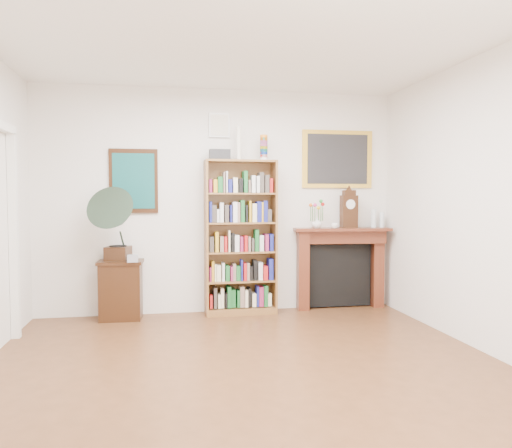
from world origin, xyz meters
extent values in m
cube|color=#4D2D17|center=(0.00, 0.00, -0.01)|extent=(4.50, 5.00, 0.01)
cube|color=white|center=(0.00, 0.00, 2.80)|extent=(4.50, 5.00, 0.01)
cube|color=silver|center=(0.00, 2.50, 1.40)|extent=(4.50, 0.01, 2.80)
cube|color=silver|center=(0.00, -2.50, 1.40)|extent=(4.50, 0.01, 2.80)
cube|color=white|center=(-2.21, 1.67, 1.05)|extent=(0.08, 0.08, 2.10)
cube|color=black|center=(-1.05, 2.48, 1.65)|extent=(0.58, 0.03, 0.78)
cube|color=#115152|center=(-1.05, 2.46, 1.65)|extent=(0.50, 0.01, 0.67)
cube|color=white|center=(0.00, 2.48, 2.35)|extent=(0.26, 0.03, 0.30)
cube|color=silver|center=(0.00, 2.46, 2.35)|extent=(0.22, 0.01, 0.26)
cube|color=gold|center=(1.55, 2.48, 1.95)|extent=(0.95, 0.03, 0.75)
cube|color=#262628|center=(1.55, 2.46, 1.95)|extent=(0.82, 0.01, 0.65)
cube|color=brown|center=(-0.18, 2.33, 0.95)|extent=(0.03, 0.31, 1.91)
cube|color=brown|center=(0.67, 2.33, 0.95)|extent=(0.03, 0.31, 1.91)
cube|color=brown|center=(0.24, 2.33, 1.90)|extent=(0.88, 0.33, 0.03)
cube|color=brown|center=(0.24, 2.33, 0.04)|extent=(0.88, 0.33, 0.08)
cube|color=brown|center=(0.24, 2.47, 0.95)|extent=(0.88, 0.03, 1.91)
cube|color=brown|center=(0.24, 2.33, 0.41)|extent=(0.83, 0.30, 0.02)
cube|color=brown|center=(0.24, 2.33, 0.77)|extent=(0.83, 0.30, 0.02)
cube|color=brown|center=(0.24, 2.33, 1.14)|extent=(0.83, 0.30, 0.02)
cube|color=brown|center=(0.24, 2.33, 1.50)|extent=(0.83, 0.30, 0.02)
cube|color=black|center=(-1.20, 2.29, 0.35)|extent=(0.53, 0.40, 0.70)
cube|color=#481B10|center=(1.07, 2.39, 0.51)|extent=(0.16, 0.20, 1.02)
cube|color=#481B10|center=(2.08, 2.39, 0.51)|extent=(0.16, 0.20, 1.02)
cube|color=#481B10|center=(1.57, 2.39, 0.94)|extent=(1.17, 0.29, 0.17)
cube|color=#481B10|center=(1.57, 2.35, 1.04)|extent=(1.27, 0.41, 0.04)
cube|color=black|center=(1.57, 2.44, 0.43)|extent=(0.84, 0.09, 0.82)
cube|color=black|center=(-1.23, 2.35, 0.78)|extent=(0.32, 0.32, 0.16)
cylinder|color=black|center=(-1.23, 2.35, 0.87)|extent=(0.25, 0.25, 0.01)
cone|color=#304637|center=(-1.23, 2.19, 1.23)|extent=(0.67, 0.77, 0.68)
cube|color=#BAB9C7|center=(-1.05, 2.14, 0.74)|extent=(0.12, 0.12, 0.08)
cube|color=black|center=(1.67, 2.35, 1.27)|extent=(0.22, 0.13, 0.42)
cylinder|color=white|center=(1.67, 2.29, 1.36)|extent=(0.12, 0.02, 0.12)
cube|color=black|center=(1.67, 2.35, 1.51)|extent=(0.16, 0.11, 0.08)
imported|color=silver|center=(1.23, 2.34, 1.12)|extent=(0.16, 0.16, 0.14)
imported|color=silver|center=(1.44, 2.26, 1.09)|extent=(0.12, 0.12, 0.07)
cylinder|color=silver|center=(2.02, 2.38, 1.18)|extent=(0.07, 0.07, 0.24)
cylinder|color=silver|center=(2.13, 2.36, 1.16)|extent=(0.06, 0.06, 0.20)
camera|label=1|loc=(-0.69, -3.78, 1.46)|focal=35.00mm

